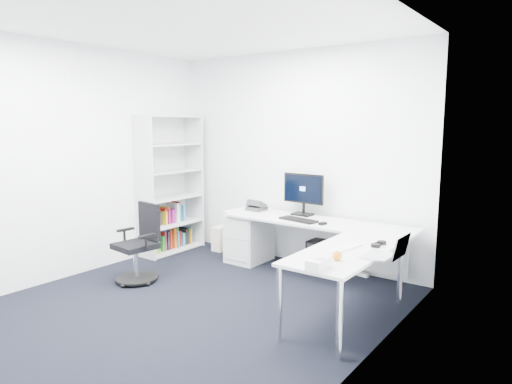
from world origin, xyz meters
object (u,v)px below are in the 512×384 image
Objects in this scene: task_chair at (135,244)px; laptop at (379,244)px; bookshelf at (170,184)px; l_desk at (303,254)px; monitor at (303,194)px.

task_chair is 2.78× the size of laptop.
l_desk is at bearing -1.32° from bookshelf.
laptop is (1.13, -0.67, 0.44)m from l_desk.
bookshelf is 1.39m from task_chair.
task_chair is at bearing -145.15° from l_desk.
l_desk is at bearing -57.01° from monitor.
bookshelf reaches higher than task_chair.
monitor is at bearing 142.12° from laptop.
task_chair is at bearing -126.35° from monitor.
laptop is (1.44, -1.18, -0.15)m from monitor.
monitor is (1.25, 1.60, 0.49)m from task_chair.
monitor is at bearing 13.93° from bookshelf.
task_chair is at bearing -169.72° from laptop.
bookshelf is at bearing -164.46° from monitor.
monitor is (-0.31, 0.51, 0.60)m from l_desk.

